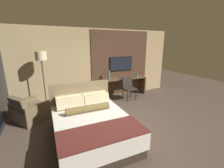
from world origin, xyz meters
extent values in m
plane|color=#4C3D33|center=(0.00, 0.00, 0.00)|extent=(16.00, 16.00, 0.00)
cube|color=tan|center=(0.00, 2.60, 1.40)|extent=(7.20, 0.06, 2.80)
cube|color=#4C3323|center=(1.25, 2.56, 1.40)|extent=(2.63, 0.03, 2.70)
cube|color=#33281E|center=(-0.93, -0.24, 0.11)|extent=(1.59, 2.03, 0.22)
cube|color=silver|center=(-0.93, -0.24, 0.40)|extent=(1.64, 2.09, 0.37)
cube|color=#56231E|center=(-0.93, -0.92, 0.60)|extent=(1.65, 0.73, 0.02)
cube|color=#7F6B4C|center=(-0.93, 0.84, 0.58)|extent=(1.67, 0.08, 1.15)
cube|color=beige|center=(-1.28, 0.70, 0.73)|extent=(0.69, 0.23, 0.31)
cube|color=beige|center=(-0.58, 0.70, 0.73)|extent=(0.69, 0.23, 0.31)
cube|color=beige|center=(-1.28, 0.49, 0.73)|extent=(0.69, 0.25, 0.32)
cube|color=beige|center=(-0.58, 0.49, 0.73)|extent=(0.69, 0.25, 0.32)
cylinder|color=brown|center=(-0.93, 0.08, 0.67)|extent=(1.06, 0.17, 0.17)
cube|color=brown|center=(1.25, 2.30, 0.76)|extent=(2.13, 0.46, 0.03)
cube|color=brown|center=(0.21, 2.30, 0.37)|extent=(0.06, 0.42, 0.75)
cube|color=brown|center=(2.28, 2.30, 0.37)|extent=(0.06, 0.42, 0.75)
cube|color=brown|center=(1.25, 2.51, 0.45)|extent=(2.01, 0.02, 0.37)
cube|color=black|center=(1.25, 2.52, 1.38)|extent=(1.06, 0.04, 0.60)
cube|color=black|center=(1.25, 2.50, 1.38)|extent=(1.00, 0.01, 0.55)
cube|color=#28231E|center=(1.27, 1.78, 0.45)|extent=(0.50, 0.48, 0.05)
cube|color=#28231E|center=(1.26, 1.98, 0.68)|extent=(0.45, 0.11, 0.42)
cylinder|color=black|center=(1.08, 1.59, 0.21)|extent=(0.04, 0.04, 0.42)
cylinder|color=black|center=(1.47, 1.60, 0.21)|extent=(0.04, 0.04, 0.42)
cylinder|color=black|center=(1.07, 1.96, 0.21)|extent=(0.04, 0.04, 0.42)
cylinder|color=black|center=(1.46, 1.97, 0.21)|extent=(0.04, 0.04, 0.42)
cube|color=brown|center=(-2.28, 1.49, 0.21)|extent=(1.05, 1.02, 0.43)
cube|color=brown|center=(-2.56, 1.30, 0.61)|extent=(0.55, 0.66, 0.38)
cube|color=brown|center=(-2.06, 1.18, 0.28)|extent=(0.73, 0.56, 0.57)
cube|color=brown|center=(-2.50, 1.81, 0.28)|extent=(0.73, 0.56, 0.57)
cylinder|color=#282623|center=(-1.85, 2.09, 0.01)|extent=(0.28, 0.28, 0.03)
cylinder|color=#332D28|center=(-1.85, 2.09, 0.87)|extent=(0.03, 0.03, 1.74)
cylinder|color=beige|center=(-1.85, 2.09, 1.84)|extent=(0.34, 0.34, 0.28)
cylinder|color=#4C706B|center=(0.58, 2.29, 0.98)|extent=(0.09, 0.09, 0.39)
cone|color=#4C706B|center=(1.93, 2.27, 0.93)|extent=(0.12, 0.12, 0.31)
cube|color=navy|center=(1.20, 2.28, 0.80)|extent=(0.25, 0.20, 0.03)
camera|label=1|loc=(-1.79, -3.23, 2.18)|focal=24.00mm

